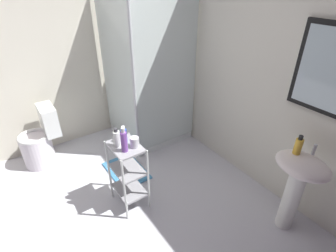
{
  "coord_description": "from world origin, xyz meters",
  "views": [
    {
      "loc": [
        1.65,
        -0.39,
        2.15
      ],
      "look_at": [
        -0.06,
        0.8,
        0.91
      ],
      "focal_mm": 27.65,
      "sensor_mm": 36.0,
      "label": 1
    }
  ],
  "objects_px": {
    "storage_cart": "(128,171)",
    "lotion_bottle_white": "(117,138)",
    "pedestal_sink": "(297,180)",
    "conditioner_bottle_purple": "(124,141)",
    "hand_soap_bottle": "(298,146)",
    "shampoo_bottle_blue": "(124,135)",
    "bath_mat": "(126,170)",
    "toilet": "(40,142)",
    "shower_stall": "(147,110)",
    "rinse_cup": "(135,142)"
  },
  "relations": [
    {
      "from": "storage_cart",
      "to": "rinse_cup",
      "type": "height_order",
      "value": "rinse_cup"
    },
    {
      "from": "storage_cart",
      "to": "shampoo_bottle_blue",
      "type": "relative_size",
      "value": 4.32
    },
    {
      "from": "shower_stall",
      "to": "pedestal_sink",
      "type": "relative_size",
      "value": 2.47
    },
    {
      "from": "toilet",
      "to": "hand_soap_bottle",
      "type": "bearing_deg",
      "value": 36.79
    },
    {
      "from": "storage_cart",
      "to": "shower_stall",
      "type": "bearing_deg",
      "value": 140.44
    },
    {
      "from": "pedestal_sink",
      "to": "hand_soap_bottle",
      "type": "height_order",
      "value": "hand_soap_bottle"
    },
    {
      "from": "storage_cart",
      "to": "conditioner_bottle_purple",
      "type": "height_order",
      "value": "conditioner_bottle_purple"
    },
    {
      "from": "storage_cart",
      "to": "bath_mat",
      "type": "distance_m",
      "value": 0.67
    },
    {
      "from": "shampoo_bottle_blue",
      "to": "bath_mat",
      "type": "xyz_separation_m",
      "value": [
        -0.41,
        0.16,
        -0.81
      ]
    },
    {
      "from": "lotion_bottle_white",
      "to": "conditioner_bottle_purple",
      "type": "bearing_deg",
      "value": 12.08
    },
    {
      "from": "toilet",
      "to": "hand_soap_bottle",
      "type": "relative_size",
      "value": 4.23
    },
    {
      "from": "toilet",
      "to": "storage_cart",
      "type": "xyz_separation_m",
      "value": [
        1.26,
        0.59,
        0.12
      ]
    },
    {
      "from": "shower_stall",
      "to": "shampoo_bottle_blue",
      "type": "bearing_deg",
      "value": -40.63
    },
    {
      "from": "toilet",
      "to": "rinse_cup",
      "type": "xyz_separation_m",
      "value": [
        1.32,
        0.66,
        0.48
      ]
    },
    {
      "from": "storage_cart",
      "to": "bath_mat",
      "type": "xyz_separation_m",
      "value": [
        -0.48,
        0.19,
        -0.43
      ]
    },
    {
      "from": "bath_mat",
      "to": "toilet",
      "type": "bearing_deg",
      "value": -134.86
    },
    {
      "from": "shampoo_bottle_blue",
      "to": "conditioner_bottle_purple",
      "type": "distance_m",
      "value": 0.16
    },
    {
      "from": "shower_stall",
      "to": "shampoo_bottle_blue",
      "type": "distance_m",
      "value": 1.25
    },
    {
      "from": "shower_stall",
      "to": "conditioner_bottle_purple",
      "type": "bearing_deg",
      "value": -38.85
    },
    {
      "from": "shower_stall",
      "to": "lotion_bottle_white",
      "type": "relative_size",
      "value": 10.39
    },
    {
      "from": "pedestal_sink",
      "to": "hand_soap_bottle",
      "type": "bearing_deg",
      "value": 169.18
    },
    {
      "from": "shower_stall",
      "to": "toilet",
      "type": "xyz_separation_m",
      "value": [
        -0.27,
        -1.4,
        -0.15
      ]
    },
    {
      "from": "shampoo_bottle_blue",
      "to": "conditioner_bottle_purple",
      "type": "height_order",
      "value": "conditioner_bottle_purple"
    },
    {
      "from": "storage_cart",
      "to": "lotion_bottle_white",
      "type": "distance_m",
      "value": 0.4
    },
    {
      "from": "shower_stall",
      "to": "shampoo_bottle_blue",
      "type": "height_order",
      "value": "shower_stall"
    },
    {
      "from": "pedestal_sink",
      "to": "storage_cart",
      "type": "distance_m",
      "value": 1.58
    },
    {
      "from": "toilet",
      "to": "pedestal_sink",
      "type": "bearing_deg",
      "value": 35.49
    },
    {
      "from": "bath_mat",
      "to": "pedestal_sink",
      "type": "bearing_deg",
      "value": 29.73
    },
    {
      "from": "pedestal_sink",
      "to": "conditioner_bottle_purple",
      "type": "xyz_separation_m",
      "value": [
        -1.05,
        -1.14,
        0.27
      ]
    },
    {
      "from": "shower_stall",
      "to": "hand_soap_bottle",
      "type": "distance_m",
      "value": 2.08
    },
    {
      "from": "hand_soap_bottle",
      "to": "conditioner_bottle_purple",
      "type": "distance_m",
      "value": 1.5
    },
    {
      "from": "shampoo_bottle_blue",
      "to": "rinse_cup",
      "type": "bearing_deg",
      "value": 18.27
    },
    {
      "from": "shower_stall",
      "to": "toilet",
      "type": "relative_size",
      "value": 2.63
    },
    {
      "from": "pedestal_sink",
      "to": "storage_cart",
      "type": "height_order",
      "value": "pedestal_sink"
    },
    {
      "from": "storage_cart",
      "to": "rinse_cup",
      "type": "bearing_deg",
      "value": 47.53
    },
    {
      "from": "shower_stall",
      "to": "hand_soap_bottle",
      "type": "bearing_deg",
      "value": 8.68
    },
    {
      "from": "hand_soap_bottle",
      "to": "storage_cart",
      "type": "bearing_deg",
      "value": -132.71
    },
    {
      "from": "shower_stall",
      "to": "toilet",
      "type": "distance_m",
      "value": 1.44
    },
    {
      "from": "hand_soap_bottle",
      "to": "pedestal_sink",
      "type": "bearing_deg",
      "value": -10.82
    },
    {
      "from": "storage_cart",
      "to": "shampoo_bottle_blue",
      "type": "height_order",
      "value": "shampoo_bottle_blue"
    },
    {
      "from": "pedestal_sink",
      "to": "hand_soap_bottle",
      "type": "relative_size",
      "value": 4.51
    },
    {
      "from": "lotion_bottle_white",
      "to": "bath_mat",
      "type": "bearing_deg",
      "value": 150.67
    },
    {
      "from": "toilet",
      "to": "lotion_bottle_white",
      "type": "height_order",
      "value": "lotion_bottle_white"
    },
    {
      "from": "pedestal_sink",
      "to": "conditioner_bottle_purple",
      "type": "relative_size",
      "value": 3.3
    },
    {
      "from": "toilet",
      "to": "conditioner_bottle_purple",
      "type": "xyz_separation_m",
      "value": [
        1.33,
        0.56,
        0.53
      ]
    },
    {
      "from": "hand_soap_bottle",
      "to": "shower_stall",
      "type": "bearing_deg",
      "value": -171.32
    },
    {
      "from": "shampoo_bottle_blue",
      "to": "conditioner_bottle_purple",
      "type": "xyz_separation_m",
      "value": [
        0.14,
        -0.06,
        0.03
      ]
    },
    {
      "from": "pedestal_sink",
      "to": "storage_cart",
      "type": "xyz_separation_m",
      "value": [
        -1.12,
        -1.1,
        -0.14
      ]
    },
    {
      "from": "conditioner_bottle_purple",
      "to": "shampoo_bottle_blue",
      "type": "bearing_deg",
      "value": 155.31
    },
    {
      "from": "shower_stall",
      "to": "conditioner_bottle_purple",
      "type": "distance_m",
      "value": 1.41
    }
  ]
}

